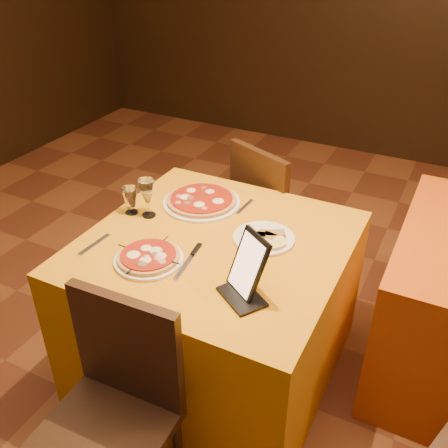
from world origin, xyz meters
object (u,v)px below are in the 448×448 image
at_px(main_table, 216,307).
at_px(tablet, 248,264).
at_px(pizza_near, 149,258).
at_px(wine_glass, 147,198).
at_px(pizza_far, 202,201).
at_px(water_glass, 130,201).
at_px(chair_main_near, 102,435).
at_px(chair_main_far, 280,214).

bearing_deg(main_table, tablet, -42.89).
relative_size(pizza_near, wine_glass, 1.49).
height_order(pizza_near, tablet, tablet).
xyz_separation_m(pizza_near, pizza_far, (-0.04, 0.51, -0.00)).
xyz_separation_m(water_glass, tablet, (0.73, -0.27, 0.06)).
height_order(chair_main_near, pizza_far, chair_main_near).
bearing_deg(wine_glass, pizza_near, -55.91).
relative_size(wine_glass, water_glass, 1.46).
bearing_deg(main_table, chair_main_far, 90.00).
bearing_deg(pizza_near, chair_main_near, -73.20).
distance_m(main_table, pizza_far, 0.51).
relative_size(pizza_far, water_glass, 2.90).
distance_m(pizza_near, tablet, 0.45).
relative_size(main_table, chair_main_near, 1.21).
xyz_separation_m(pizza_far, tablet, (0.47, -0.50, 0.10)).
bearing_deg(pizza_near, water_glass, 135.57).
relative_size(chair_main_far, tablet, 3.73).
relative_size(chair_main_near, pizza_near, 3.22).
relative_size(chair_main_far, pizza_far, 2.41).
bearing_deg(pizza_far, chair_main_near, -78.94).
bearing_deg(main_table, pizza_near, -124.19).
xyz_separation_m(main_table, chair_main_far, (0.00, 0.81, 0.08)).
height_order(chair_main_near, tablet, tablet).
bearing_deg(pizza_far, main_table, -50.33).
height_order(wine_glass, water_glass, wine_glass).
bearing_deg(pizza_near, chair_main_far, 80.73).
bearing_deg(wine_glass, pizza_far, 51.81).
distance_m(chair_main_near, pizza_far, 1.15).
bearing_deg(water_glass, chair_main_far, 59.10).
height_order(chair_main_far, tablet, tablet).
xyz_separation_m(pizza_far, wine_glass, (-0.17, -0.21, 0.08)).
relative_size(chair_main_near, wine_glass, 4.79).
xyz_separation_m(main_table, tablet, (0.26, -0.24, 0.49)).
height_order(main_table, tablet, tablet).
relative_size(main_table, pizza_near, 3.89).
bearing_deg(pizza_near, wine_glass, 124.09).
relative_size(chair_main_near, tablet, 3.73).
xyz_separation_m(main_table, pizza_far, (-0.21, 0.26, 0.39)).
bearing_deg(chair_main_far, main_table, 113.56).
relative_size(main_table, wine_glass, 5.79).
xyz_separation_m(chair_main_near, wine_glass, (-0.38, 0.88, 0.39)).
bearing_deg(tablet, wine_glass, -170.38).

